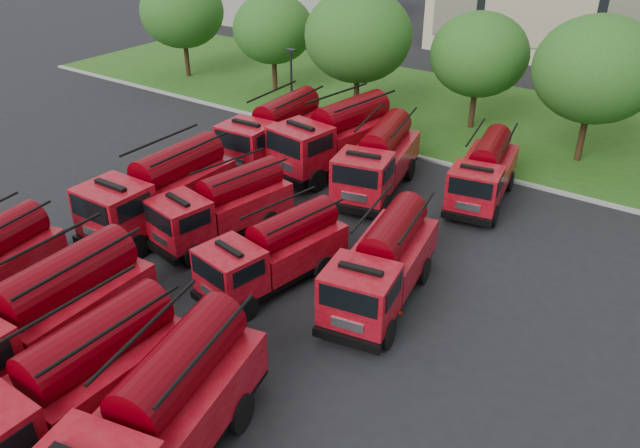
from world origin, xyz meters
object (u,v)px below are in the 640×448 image
at_px(fire_truck_2, 67,388).
at_px(fire_truck_3, 159,419).
at_px(fire_truck_5, 223,206).
at_px(fire_truck_8, 275,131).
at_px(fire_truck_7, 383,264).
at_px(fire_truck_10, 378,160).
at_px(fire_truck_1, 40,319).
at_px(firefighter_5, 384,325).
at_px(fire_truck_9, 336,136).
at_px(firefighter_4, 174,251).
at_px(fire_truck_6, 275,252).
at_px(fire_truck_4, 161,190).
at_px(fire_truck_11, 484,172).

bearing_deg(fire_truck_2, fire_truck_3, 12.96).
distance_m(fire_truck_5, fire_truck_8, 8.70).
bearing_deg(fire_truck_5, fire_truck_2, -58.30).
distance_m(fire_truck_2, fire_truck_8, 20.29).
distance_m(fire_truck_3, fire_truck_7, 10.05).
bearing_deg(fire_truck_10, fire_truck_5, -124.61).
xyz_separation_m(fire_truck_3, fire_truck_5, (-7.12, 10.15, -0.26)).
distance_m(fire_truck_1, firefighter_5, 11.49).
bearing_deg(firefighter_5, fire_truck_9, -32.07).
height_order(fire_truck_8, firefighter_4, fire_truck_8).
height_order(fire_truck_3, firefighter_5, fire_truck_3).
bearing_deg(fire_truck_10, fire_truck_9, 148.64).
height_order(fire_truck_6, firefighter_5, fire_truck_6).
height_order(fire_truck_8, firefighter_5, fire_truck_8).
relative_size(fire_truck_3, fire_truck_6, 1.22).
relative_size(fire_truck_1, fire_truck_6, 1.21).
distance_m(fire_truck_7, fire_truck_8, 14.10).
xyz_separation_m(fire_truck_4, fire_truck_8, (-0.47, 8.80, -0.03)).
distance_m(fire_truck_1, fire_truck_8, 17.99).
distance_m(fire_truck_2, fire_truck_6, 9.21).
relative_size(fire_truck_10, firefighter_4, 3.96).
height_order(fire_truck_7, firefighter_5, fire_truck_7).
height_order(fire_truck_3, fire_truck_9, fire_truck_9).
height_order(fire_truck_1, fire_truck_9, fire_truck_9).
bearing_deg(fire_truck_2, fire_truck_5, 111.31).
relative_size(fire_truck_6, fire_truck_11, 0.96).
bearing_deg(fire_truck_11, fire_truck_4, -145.79).
bearing_deg(fire_truck_7, firefighter_5, -65.41).
bearing_deg(fire_truck_11, fire_truck_10, -167.63).
bearing_deg(fire_truck_6, fire_truck_8, 138.69).
xyz_separation_m(fire_truck_6, fire_truck_11, (3.82, 11.49, 0.06)).
relative_size(fire_truck_4, fire_truck_8, 1.01).
xyz_separation_m(fire_truck_6, firefighter_5, (4.84, 0.14, -1.45)).
distance_m(fire_truck_1, fire_truck_4, 9.50).
relative_size(fire_truck_4, fire_truck_11, 1.12).
height_order(fire_truck_11, firefighter_5, fire_truck_11).
xyz_separation_m(fire_truck_9, firefighter_5, (9.10, -10.48, -1.82)).
height_order(fire_truck_3, fire_truck_5, fire_truck_3).
xyz_separation_m(fire_truck_6, fire_truck_8, (-7.60, 9.59, 0.27)).
bearing_deg(fire_truck_3, fire_truck_4, 124.79).
xyz_separation_m(fire_truck_2, fire_truck_9, (-4.30, 19.83, 0.09)).
xyz_separation_m(fire_truck_10, firefighter_4, (-4.16, -10.13, -1.68)).
relative_size(fire_truck_8, firefighter_4, 3.94).
height_order(fire_truck_1, fire_truck_3, fire_truck_1).
bearing_deg(firefighter_4, fire_truck_11, -63.75).
xyz_separation_m(fire_truck_8, fire_truck_9, (3.34, 1.03, 0.10)).
distance_m(fire_truck_6, fire_truck_7, 4.19).
bearing_deg(fire_truck_5, fire_truck_4, -154.08).
bearing_deg(fire_truck_7, fire_truck_4, 173.32).
bearing_deg(fire_truck_5, fire_truck_3, -44.42).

